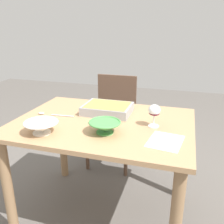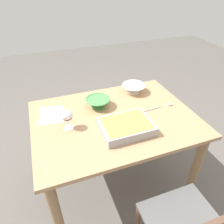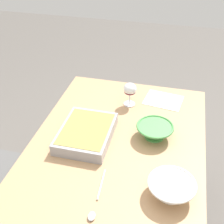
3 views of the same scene
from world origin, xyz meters
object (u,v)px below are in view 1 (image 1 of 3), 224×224
object	(u,v)px
chair	(114,116)
casserole_dish	(108,108)
wine_glass	(154,112)
small_bowl	(105,126)
mixing_bowl	(41,127)
napkin	(165,141)
dining_table	(103,138)
serving_spoon	(49,114)

from	to	relation	value
chair	casserole_dish	world-z (taller)	chair
wine_glass	small_bowl	world-z (taller)	wine_glass
small_bowl	casserole_dish	bearing A→B (deg)	-74.85
mixing_bowl	napkin	distance (m)	0.73
dining_table	mixing_bowl	size ratio (longest dim) A/B	5.82
chair	mixing_bowl	world-z (taller)	chair
mixing_bowl	napkin	xyz separation A→B (m)	(-0.72, -0.10, -0.04)
dining_table	chair	size ratio (longest dim) A/B	1.32
casserole_dish	napkin	xyz separation A→B (m)	(-0.45, 0.35, -0.03)
small_bowl	napkin	size ratio (longest dim) A/B	0.87
chair	serving_spoon	distance (m)	0.88
chair	small_bowl	size ratio (longest dim) A/B	4.60
chair	mixing_bowl	bearing A→B (deg)	83.25
napkin	casserole_dish	bearing A→B (deg)	-38.16
napkin	dining_table	bearing A→B (deg)	-23.78
chair	napkin	bearing A→B (deg)	120.85
chair	wine_glass	bearing A→B (deg)	122.15
casserole_dish	napkin	world-z (taller)	casserole_dish
mixing_bowl	small_bowl	bearing A→B (deg)	-162.43
casserole_dish	napkin	size ratio (longest dim) A/B	1.53
casserole_dish	mixing_bowl	size ratio (longest dim) A/B	1.68
chair	serving_spoon	bearing A→B (deg)	72.37
mixing_bowl	small_bowl	distance (m)	0.38
dining_table	napkin	world-z (taller)	napkin
serving_spoon	dining_table	bearing A→B (deg)	-179.91
small_bowl	serving_spoon	xyz separation A→B (m)	(0.48, -0.18, -0.04)
chair	napkin	world-z (taller)	chair
dining_table	napkin	xyz separation A→B (m)	(-0.43, 0.19, 0.13)
wine_glass	mixing_bowl	world-z (taller)	wine_glass
small_bowl	chair	bearing A→B (deg)	-76.69
small_bowl	mixing_bowl	bearing A→B (deg)	17.57
wine_glass	napkin	distance (m)	0.24
mixing_bowl	small_bowl	xyz separation A→B (m)	(-0.36, -0.11, -0.00)
wine_glass	napkin	world-z (taller)	wine_glass
small_bowl	wine_glass	bearing A→B (deg)	-145.26
wine_glass	serving_spoon	xyz separation A→B (m)	(0.75, 0.01, -0.09)
dining_table	casserole_dish	size ratio (longest dim) A/B	3.47
wine_glass	serving_spoon	bearing A→B (deg)	0.61
small_bowl	napkin	xyz separation A→B (m)	(-0.36, 0.01, -0.04)
chair	serving_spoon	size ratio (longest dim) A/B	3.28
wine_glass	casserole_dish	distance (m)	0.40
casserole_dish	serving_spoon	distance (m)	0.43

